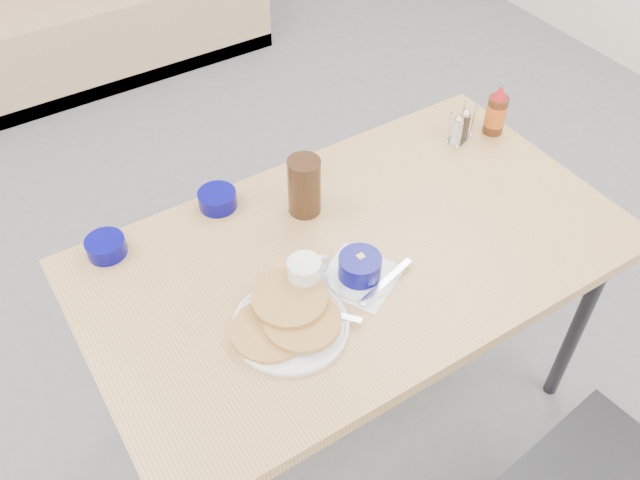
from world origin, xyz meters
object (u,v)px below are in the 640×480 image
coffee_mug (306,274)px  amber_tumbler (304,186)px  dining_table (356,266)px  grits_setting (360,270)px  pancake_plate (289,321)px  butter_bowl (218,199)px  condiment_caddy (460,129)px  booth_bench (78,7)px  creamer_bowl (106,247)px  syrup_bottle (496,112)px

coffee_mug → amber_tumbler: (0.14, 0.24, 0.04)m
dining_table → grits_setting: 0.13m
pancake_plate → grits_setting: (0.22, 0.03, 0.01)m
butter_bowl → condiment_caddy: (0.75, -0.12, 0.01)m
grits_setting → condiment_caddy: (0.58, 0.30, 0.01)m
booth_bench → dining_table: 2.56m
dining_table → creamer_bowl: size_ratio=13.84×
pancake_plate → grits_setting: bearing=8.7°
booth_bench → creamer_bowl: 2.31m
coffee_mug → amber_tumbler: bearing=59.1°
coffee_mug → creamer_bowl: (-0.37, 0.37, -0.02)m
syrup_bottle → creamer_bowl: bearing=173.3°
coffee_mug → creamer_bowl: bearing=134.8°
grits_setting → amber_tumbler: (0.02, 0.28, 0.05)m
dining_table → creamer_bowl: creamer_bowl is taller
booth_bench → amber_tumbler: size_ratio=11.35×
butter_bowl → condiment_caddy: size_ratio=0.97×
pancake_plate → amber_tumbler: 0.40m
pancake_plate → creamer_bowl: 0.53m
pancake_plate → butter_bowl: 0.46m
dining_table → amber_tumbler: (-0.03, 0.20, 0.15)m
coffee_mug → condiment_caddy: condiment_caddy is taller
pancake_plate → condiment_caddy: size_ratio=2.67×
booth_bench → grits_setting: bearing=-91.1°
coffee_mug → condiment_caddy: bearing=20.1°
booth_bench → grits_setting: 2.66m
creamer_bowl → amber_tumbler: amber_tumbler is taller
butter_bowl → condiment_caddy: 0.76m
butter_bowl → syrup_bottle: (0.87, -0.15, 0.05)m
grits_setting → coffee_mug: bearing=160.4°
booth_bench → condiment_caddy: bearing=-77.1°
coffee_mug → pancake_plate: bearing=-139.9°
butter_bowl → amber_tumbler: size_ratio=0.63×
coffee_mug → syrup_bottle: (0.82, 0.23, 0.02)m
butter_bowl → condiment_caddy: bearing=-9.1°
dining_table → amber_tumbler: amber_tumbler is taller
pancake_plate → amber_tumbler: bearing=53.3°
amber_tumbler → condiment_caddy: size_ratio=1.55×
creamer_bowl → amber_tumbler: 0.53m
dining_table → butter_bowl: butter_bowl is taller
booth_bench → dining_table: booth_bench is taller
creamer_bowl → coffee_mug: bearing=-45.2°
condiment_caddy → syrup_bottle: bearing=-31.4°
pancake_plate → condiment_caddy: 0.87m
coffee_mug → syrup_bottle: 0.85m
booth_bench → grits_setting: (-0.05, -2.62, 0.44)m
amber_tumbler → dining_table: bearing=-80.6°
butter_bowl → amber_tumbler: (0.19, -0.14, 0.06)m
creamer_bowl → butter_bowl: butter_bowl is taller
grits_setting → syrup_bottle: bearing=21.8°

